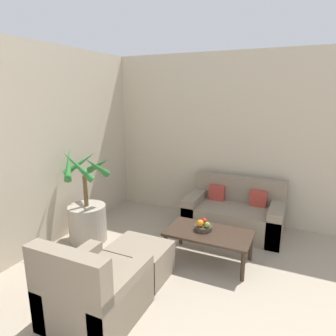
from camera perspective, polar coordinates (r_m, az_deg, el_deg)
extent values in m
cylinder|color=#ADA393|center=(4.50, -15.03, -10.09)|extent=(0.53, 0.53, 0.52)
cylinder|color=brown|center=(4.33, -15.44, -4.25)|extent=(0.06, 0.06, 0.44)
cone|color=#2D7533|center=(4.10, -13.46, 0.24)|extent=(0.10, 0.49, 0.38)
cone|color=#2D7533|center=(4.37, -13.07, 0.59)|extent=(0.53, 0.26, 0.32)
cone|color=#2D7533|center=(4.46, -16.44, 0.89)|extent=(0.38, 0.47, 0.35)
cone|color=#2D7533|center=(4.25, -18.42, 0.74)|extent=(0.35, 0.43, 0.43)
cone|color=#2D7533|center=(4.06, -16.81, 0.34)|extent=(0.46, 0.23, 0.44)
cube|color=gray|center=(4.74, 12.34, -9.47)|extent=(1.43, 0.78, 0.40)
cube|color=gray|center=(4.88, 13.40, -3.84)|extent=(1.43, 0.16, 0.39)
cube|color=gray|center=(4.87, 5.28, -7.77)|extent=(0.20, 0.78, 0.52)
cube|color=gray|center=(4.64, 19.88, -9.73)|extent=(0.20, 0.78, 0.52)
cube|color=#B23D33|center=(4.86, 9.35, -4.62)|extent=(0.24, 0.12, 0.24)
cube|color=#B23D33|center=(4.75, 16.85, -5.54)|extent=(0.24, 0.12, 0.24)
cylinder|color=#38281E|center=(3.88, -0.47, -15.02)|extent=(0.05, 0.05, 0.36)
cylinder|color=#38281E|center=(3.63, 14.06, -17.71)|extent=(0.05, 0.05, 0.36)
cylinder|color=#38281E|center=(4.28, 2.43, -12.10)|extent=(0.05, 0.05, 0.36)
cylinder|color=#38281E|center=(4.06, 15.47, -14.22)|extent=(0.05, 0.05, 0.36)
cube|color=#38281E|center=(3.84, 7.79, -12.18)|extent=(1.05, 0.58, 0.03)
cylinder|color=#42382D|center=(3.87, 6.74, -11.24)|extent=(0.22, 0.22, 0.06)
sphere|color=red|center=(3.89, 6.93, -10.02)|extent=(0.08, 0.08, 0.08)
sphere|color=olive|center=(3.80, 7.50, -10.66)|extent=(0.07, 0.07, 0.07)
sphere|color=orange|center=(3.81, 6.17, -10.40)|extent=(0.09, 0.09, 0.09)
cube|color=gray|center=(3.14, -13.42, -22.65)|extent=(0.78, 0.83, 0.42)
cube|color=gray|center=(2.70, -18.60, -18.84)|extent=(0.78, 0.16, 0.43)
cube|color=gray|center=(3.29, -18.02, -20.09)|extent=(0.16, 0.83, 0.52)
cube|color=gray|center=(2.96, -8.29, -23.77)|extent=(0.16, 0.83, 0.52)
cube|color=gray|center=(3.64, -5.27, -17.04)|extent=(0.65, 0.53, 0.38)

